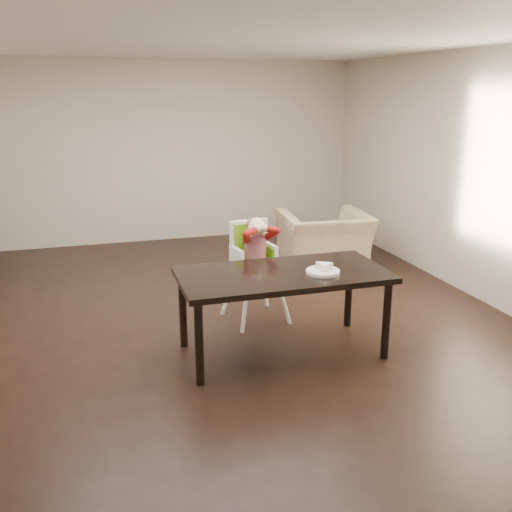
# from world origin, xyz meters

# --- Properties ---
(ground) EXTENTS (7.00, 7.00, 0.00)m
(ground) POSITION_xyz_m (0.00, 0.00, 0.00)
(ground) COLOR black
(ground) RESTS_ON ground
(room_walls) EXTENTS (6.02, 7.02, 2.71)m
(room_walls) POSITION_xyz_m (0.00, 0.00, 1.86)
(room_walls) COLOR beige
(room_walls) RESTS_ON ground
(dining_table) EXTENTS (1.80, 0.90, 0.75)m
(dining_table) POSITION_xyz_m (0.45, -0.80, 0.67)
(dining_table) COLOR black
(dining_table) RESTS_ON ground
(high_chair) EXTENTS (0.50, 0.50, 1.06)m
(high_chair) POSITION_xyz_m (0.43, 0.02, 0.75)
(high_chair) COLOR white
(high_chair) RESTS_ON ground
(plate) EXTENTS (0.33, 0.33, 0.08)m
(plate) POSITION_xyz_m (0.77, -0.92, 0.78)
(plate) COLOR white
(plate) RESTS_ON dining_table
(armchair) EXTENTS (1.16, 0.81, 0.96)m
(armchair) POSITION_xyz_m (1.83, 1.49, 0.48)
(armchair) COLOR tan
(armchair) RESTS_ON ground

